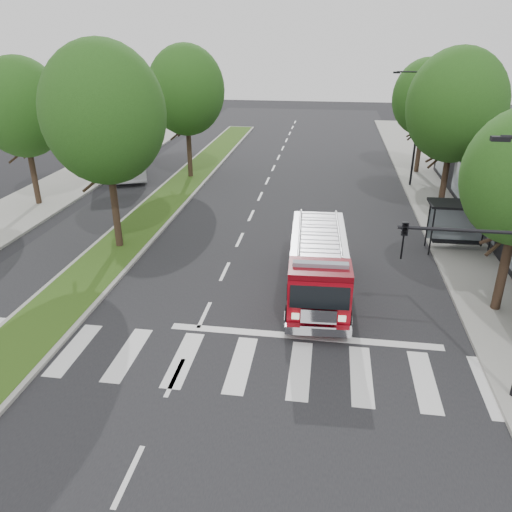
{
  "coord_description": "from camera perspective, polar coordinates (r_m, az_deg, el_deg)",
  "views": [
    {
      "loc": [
        4.54,
        -16.67,
        10.22
      ],
      "look_at": [
        1.78,
        2.0,
        1.8
      ],
      "focal_mm": 35.0,
      "sensor_mm": 36.0,
      "label": 1
    }
  ],
  "objects": [
    {
      "name": "median",
      "position": [
        37.63,
        -8.27,
        8.15
      ],
      "size": [
        3.0,
        50.0,
        0.15
      ],
      "color": "gray",
      "rests_on": "ground"
    },
    {
      "name": "tree_median_far",
      "position": [
        38.34,
        -8.0,
        18.24
      ],
      "size": [
        5.6,
        5.6,
        9.72
      ],
      "color": "black",
      "rests_on": "ground"
    },
    {
      "name": "sidewalk_right",
      "position": [
        29.62,
        23.43,
        1.95
      ],
      "size": [
        5.0,
        80.0,
        0.15
      ],
      "primitive_type": "cube",
      "color": "gray",
      "rests_on": "ground"
    },
    {
      "name": "streetlight_right_far",
      "position": [
        37.57,
        17.75,
        14.16
      ],
      "size": [
        2.11,
        0.2,
        8.0
      ],
      "color": "black",
      "rests_on": "ground"
    },
    {
      "name": "streetlight_right_near",
      "position": [
        15.17,
        27.25,
        -0.24
      ],
      "size": [
        4.08,
        0.22,
        8.0
      ],
      "color": "black",
      "rests_on": "ground"
    },
    {
      "name": "fire_engine",
      "position": [
        21.12,
        7.09,
        -1.11
      ],
      "size": [
        2.72,
        7.97,
        2.73
      ],
      "rotation": [
        0.0,
        0.0,
        0.04
      ],
      "color": "#66050D",
      "rests_on": "ground"
    },
    {
      "name": "tree_left_mid",
      "position": [
        34.38,
        -25.23,
        15.09
      ],
      "size": [
        5.2,
        5.2,
        9.16
      ],
      "color": "black",
      "rests_on": "ground"
    },
    {
      "name": "bus_shelter",
      "position": [
        26.97,
        22.34,
        4.54
      ],
      "size": [
        3.2,
        1.6,
        2.61
      ],
      "color": "black",
      "rests_on": "ground"
    },
    {
      "name": "tree_median_near",
      "position": [
        25.23,
        -16.99,
        15.29
      ],
      "size": [
        5.8,
        5.8,
        10.16
      ],
      "color": "black",
      "rests_on": "ground"
    },
    {
      "name": "tree_right_mid",
      "position": [
        31.67,
        21.89,
        15.64
      ],
      "size": [
        5.6,
        5.6,
        9.72
      ],
      "color": "black",
      "rests_on": "ground"
    },
    {
      "name": "ground",
      "position": [
        20.07,
        -5.91,
        -6.7
      ],
      "size": [
        140.0,
        140.0,
        0.0
      ],
      "primitive_type": "plane",
      "color": "black",
      "rests_on": "ground"
    },
    {
      "name": "city_bus",
      "position": [
        42.65,
        -14.75,
        11.58
      ],
      "size": [
        6.9,
        11.48,
        3.16
      ],
      "primitive_type": "imported",
      "rotation": [
        0.0,
        0.0,
        0.4
      ],
      "color": "silver",
      "rests_on": "ground"
    },
    {
      "name": "tree_right_far",
      "position": [
        41.49,
        18.84,
        16.77
      ],
      "size": [
        5.0,
        5.0,
        8.73
      ],
      "color": "black",
      "rests_on": "ground"
    },
    {
      "name": "sidewalk_left",
      "position": [
        34.3,
        -25.89,
        4.38
      ],
      "size": [
        5.0,
        80.0,
        0.15
      ],
      "primitive_type": "cube",
      "color": "gray",
      "rests_on": "ground"
    }
  ]
}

